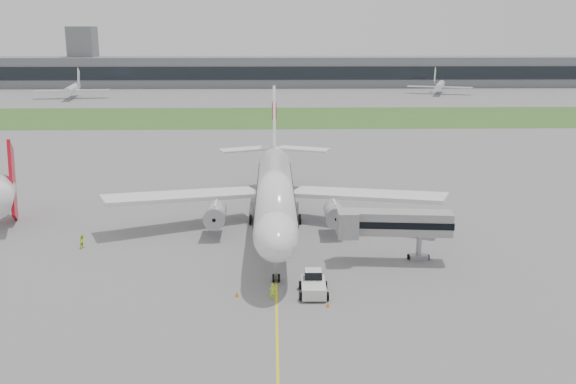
{
  "coord_description": "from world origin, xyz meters",
  "views": [
    {
      "loc": [
        -0.29,
        -81.2,
        27.21
      ],
      "look_at": [
        1.72,
        2.0,
        5.89
      ],
      "focal_mm": 40.0,
      "sensor_mm": 36.0,
      "label": 1
    }
  ],
  "objects_px": {
    "jet_bridge": "(390,223)",
    "pushback_tug": "(313,284)",
    "neighbor_aircraft": "(0,194)",
    "ground_crew_near": "(273,292)",
    "airliner": "(275,189)"
  },
  "relations": [
    {
      "from": "pushback_tug",
      "to": "ground_crew_near",
      "type": "xyz_separation_m",
      "value": [
        -4.32,
        -1.57,
        -0.16
      ]
    },
    {
      "from": "pushback_tug",
      "to": "jet_bridge",
      "type": "relative_size",
      "value": 0.33
    },
    {
      "from": "jet_bridge",
      "to": "pushback_tug",
      "type": "bearing_deg",
      "value": -129.89
    },
    {
      "from": "pushback_tug",
      "to": "ground_crew_near",
      "type": "bearing_deg",
      "value": -158.8
    },
    {
      "from": "pushback_tug",
      "to": "airliner",
      "type": "bearing_deg",
      "value": 100.84
    },
    {
      "from": "ground_crew_near",
      "to": "neighbor_aircraft",
      "type": "xyz_separation_m",
      "value": [
        -37.83,
        25.6,
        4.03
      ]
    },
    {
      "from": "airliner",
      "to": "jet_bridge",
      "type": "relative_size",
      "value": 3.92
    },
    {
      "from": "airliner",
      "to": "pushback_tug",
      "type": "relative_size",
      "value": 11.87
    },
    {
      "from": "pushback_tug",
      "to": "neighbor_aircraft",
      "type": "height_order",
      "value": "neighbor_aircraft"
    },
    {
      "from": "pushback_tug",
      "to": "jet_bridge",
      "type": "xyz_separation_m",
      "value": [
        9.75,
        9.68,
        3.61
      ]
    },
    {
      "from": "pushback_tug",
      "to": "ground_crew_near",
      "type": "distance_m",
      "value": 4.59
    },
    {
      "from": "jet_bridge",
      "to": "neighbor_aircraft",
      "type": "bearing_deg",
      "value": 169.87
    },
    {
      "from": "airliner",
      "to": "jet_bridge",
      "type": "distance_m",
      "value": 19.21
    },
    {
      "from": "airliner",
      "to": "ground_crew_near",
      "type": "bearing_deg",
      "value": -90.93
    },
    {
      "from": "neighbor_aircraft",
      "to": "airliner",
      "type": "bearing_deg",
      "value": -19.19
    }
  ]
}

